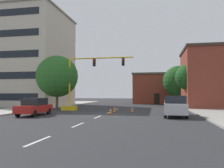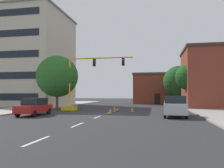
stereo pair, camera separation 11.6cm
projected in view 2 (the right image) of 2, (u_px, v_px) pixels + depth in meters
name	position (u px, v px, depth m)	size (l,w,h in m)	color
ground_plane	(105.00, 114.00, 24.28)	(160.00, 160.00, 0.00)	#2D2D30
sidewalk_left	(36.00, 108.00, 34.51)	(6.00, 56.00, 0.14)	#B2ADA3
sidewalk_right	(211.00, 110.00, 29.76)	(6.00, 56.00, 0.14)	#9E998E
lane_stripe_seg_0	(37.00, 141.00, 10.56)	(0.16, 2.40, 0.01)	silver
lane_stripe_seg_1	(77.00, 125.00, 15.95)	(0.16, 2.40, 0.01)	silver
lane_stripe_seg_2	(97.00, 117.00, 21.34)	(0.16, 2.40, 0.01)	silver
lane_stripe_seg_3	(109.00, 112.00, 26.73)	(0.16, 2.40, 0.01)	silver
lane_stripe_seg_4	(117.00, 109.00, 32.13)	(0.16, 2.40, 0.01)	silver
building_tall_left	(31.00, 59.00, 42.43)	(13.15, 13.52, 16.97)	beige
building_brick_center	(157.00, 89.00, 51.46)	(10.24, 9.81, 6.55)	brown
traffic_signal_gantry	(78.00, 93.00, 29.82)	(9.27, 1.20, 6.83)	yellow
tree_right_far	(179.00, 81.00, 43.15)	(5.97, 5.97, 7.46)	brown
tree_left_near	(57.00, 76.00, 31.75)	(5.73, 5.73, 7.44)	brown
tree_right_mid	(189.00, 77.00, 33.67)	(3.89, 3.89, 6.54)	brown
pickup_truck_silver	(175.00, 106.00, 21.84)	(2.25, 5.49, 1.99)	#BCBCC1
sedan_red_near_left	(34.00, 107.00, 22.85)	(1.94, 4.53, 1.74)	#B21E19
traffic_cone_roadside_a	(132.00, 110.00, 26.38)	(0.36, 0.36, 0.61)	black
traffic_cone_roadside_b	(110.00, 111.00, 23.78)	(0.36, 0.36, 0.70)	black
traffic_cone_roadside_c	(115.00, 109.00, 26.57)	(0.36, 0.36, 0.74)	black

